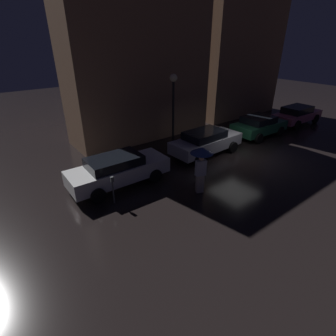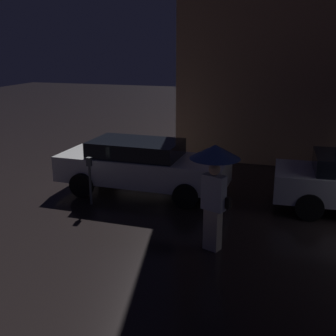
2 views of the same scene
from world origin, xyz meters
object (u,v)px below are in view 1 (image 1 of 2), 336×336
object	(u,v)px
parked_car_white	(118,170)
parked_car_silver	(206,142)
parked_car_green	(259,125)
parking_meter	(113,187)
pedestrian_with_umbrella	(201,159)
street_lamp_near	(173,95)
parked_car_pink	(297,114)

from	to	relation	value
parked_car_white	parked_car_silver	bearing A→B (deg)	2.50
parked_car_green	parking_meter	world-z (taller)	parked_car_green
pedestrian_with_umbrella	street_lamp_near	distance (m)	6.08
street_lamp_near	parked_car_white	bearing A→B (deg)	-154.18
parked_car_silver	parking_meter	world-z (taller)	parked_car_silver
parked_car_green	parking_meter	distance (m)	11.83
parked_car_green	pedestrian_with_umbrella	distance (m)	8.86
parked_car_pink	pedestrian_with_umbrella	xyz separation A→B (m)	(-13.09, -2.83, 0.86)
parked_car_green	street_lamp_near	xyz separation A→B (m)	(-5.67, 2.33, 2.36)
parking_meter	parked_car_green	bearing A→B (deg)	7.01
parked_car_pink	pedestrian_with_umbrella	distance (m)	13.42
parked_car_silver	street_lamp_near	distance (m)	3.37
parking_meter	street_lamp_near	bearing A→B (deg)	31.84
parked_car_white	pedestrian_with_umbrella	world-z (taller)	pedestrian_with_umbrella
parked_car_white	street_lamp_near	world-z (taller)	street_lamp_near
parking_meter	street_lamp_near	distance (m)	7.52
parked_car_white	pedestrian_with_umbrella	size ratio (longest dim) A/B	2.17
parking_meter	street_lamp_near	size ratio (longest dim) A/B	0.29
parked_car_silver	parked_car_green	distance (m)	5.09
parked_car_white	parking_meter	bearing A→B (deg)	-124.37
parked_car_white	parked_car_green	bearing A→B (deg)	1.99
parked_car_green	street_lamp_near	world-z (taller)	street_lamp_near
parked_car_silver	parked_car_pink	bearing A→B (deg)	-2.60
parked_car_silver	street_lamp_near	world-z (taller)	street_lamp_near
parked_car_green	street_lamp_near	size ratio (longest dim) A/B	0.92
parked_car_white	parked_car_silver	xyz separation A→B (m)	(5.74, 0.14, -0.01)
parked_car_silver	parking_meter	xyz separation A→B (m)	(-6.65, -1.41, 0.01)
parked_car_silver	parked_car_pink	world-z (taller)	parked_car_silver
parked_car_green	street_lamp_near	bearing A→B (deg)	159.36
pedestrian_with_umbrella	street_lamp_near	size ratio (longest dim) A/B	0.50
pedestrian_with_umbrella	parked_car_white	bearing A→B (deg)	-26.63
parked_car_silver	parking_meter	distance (m)	6.80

